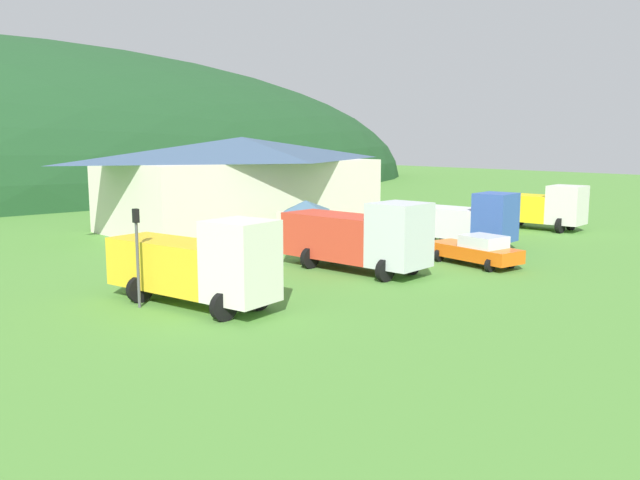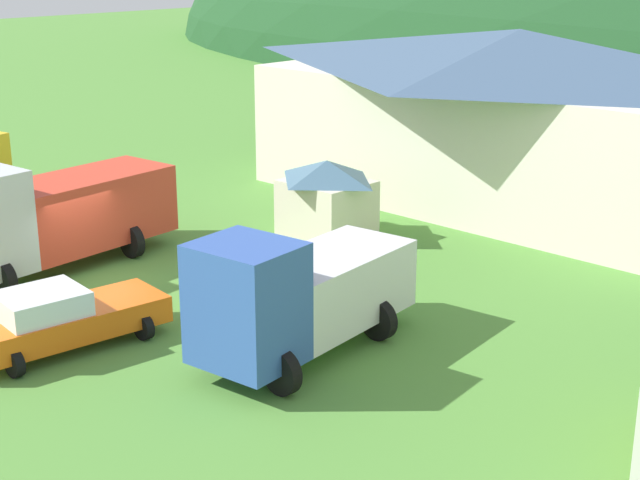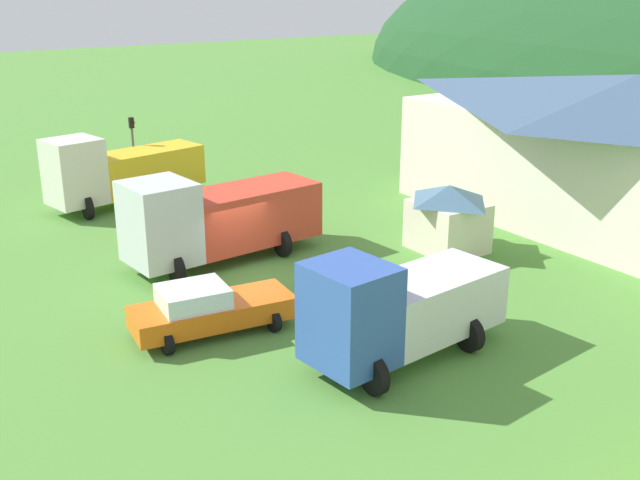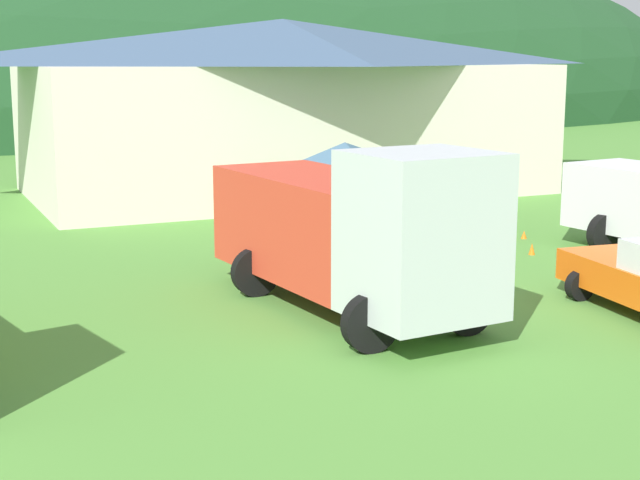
% 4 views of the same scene
% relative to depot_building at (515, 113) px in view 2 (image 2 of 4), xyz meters
% --- Properties ---
extents(ground_plane, '(200.00, 200.00, 0.00)m').
position_rel_depot_building_xyz_m(ground_plane, '(-3.58, -17.32, -3.50)').
color(ground_plane, '#518C38').
extents(depot_building, '(21.03, 11.21, 6.79)m').
position_rel_depot_building_xyz_m(depot_building, '(0.00, 0.00, 0.00)').
color(depot_building, silver).
rests_on(depot_building, ground).
extents(play_shed_cream, '(3.02, 2.67, 2.78)m').
position_rel_depot_building_xyz_m(play_shed_cream, '(-1.69, -9.12, -2.06)').
color(play_shed_cream, beige).
rests_on(play_shed_cream, ground).
extents(tow_truck_silver, '(3.79, 8.17, 3.65)m').
position_rel_depot_building_xyz_m(tow_truck_silver, '(-5.65, -17.78, -1.66)').
color(tow_truck_silver, silver).
rests_on(tow_truck_silver, ground).
extents(box_truck_blue, '(3.57, 6.81, 3.45)m').
position_rel_depot_building_xyz_m(box_truck_blue, '(4.77, -16.99, -1.81)').
color(box_truck_blue, '#3356AD').
rests_on(box_truck_blue, ground).
extents(service_pickup_orange, '(2.71, 5.34, 1.66)m').
position_rel_depot_building_xyz_m(service_pickup_orange, '(0.08, -20.82, -2.67)').
color(service_pickup_orange, orange).
rests_on(service_pickup_orange, ground).
extents(traffic_cone_near_pickup, '(0.36, 0.36, 0.47)m').
position_rel_depot_building_xyz_m(traffic_cone_near_pickup, '(2.73, -12.33, -3.50)').
color(traffic_cone_near_pickup, orange).
rests_on(traffic_cone_near_pickup, ground).
extents(traffic_cone_mid_row, '(0.36, 0.36, 0.64)m').
position_rel_depot_building_xyz_m(traffic_cone_mid_row, '(1.52, -14.33, -3.50)').
color(traffic_cone_mid_row, orange).
rests_on(traffic_cone_mid_row, ground).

